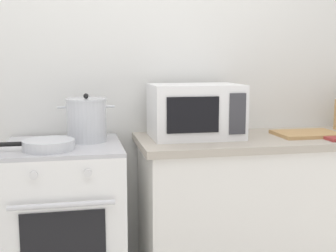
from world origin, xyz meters
name	(u,v)px	position (x,y,z in m)	size (l,w,h in m)	color
back_wall	(171,77)	(0.30, 0.97, 1.25)	(4.40, 0.10, 2.50)	silver
lower_cabinet_right	(281,215)	(0.90, 0.62, 0.44)	(1.64, 0.56, 0.88)	white
countertop_right	(284,139)	(0.90, 0.62, 0.90)	(1.70, 0.60, 0.04)	#ADA393
stove	(66,229)	(-0.35, 0.60, 0.46)	(0.60, 0.64, 0.92)	white
stock_pot	(87,120)	(-0.22, 0.67, 1.04)	(0.30, 0.22, 0.26)	silver
frying_pan	(47,145)	(-0.42, 0.46, 0.95)	(0.45, 0.25, 0.05)	silver
microwave	(195,111)	(0.38, 0.68, 1.07)	(0.50, 0.37, 0.30)	white
cutting_board	(307,134)	(1.03, 0.60, 0.93)	(0.36, 0.26, 0.02)	tan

